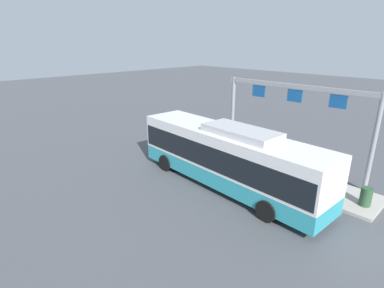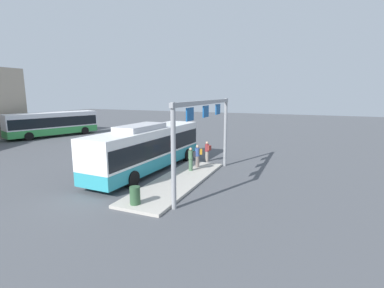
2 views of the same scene
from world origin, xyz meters
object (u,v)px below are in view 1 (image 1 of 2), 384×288
Objects in this scene: trash_bin at (366,197)px; person_waiting_near at (238,147)px; bus_main at (227,155)px; person_waiting_mid at (251,151)px; person_boarding at (208,141)px.

person_waiting_near is at bearing -2.25° from trash_bin.
trash_bin is (-6.05, -2.89, -1.20)m from bus_main.
person_waiting_near and person_waiting_mid have the same top height.
person_waiting_mid reaches higher than person_boarding.
person_boarding is 1.86× the size of trash_bin.
person_boarding is 10.29m from trash_bin.
person_waiting_mid is at bearing 63.46° from person_waiting_near.
person_waiting_mid is at bearing -1.77° from trash_bin.
trash_bin is at bearing -151.68° from bus_main.
person_boarding is 2.54m from person_waiting_near.
person_waiting_near is 7.77m from trash_bin.
trash_bin is (-6.70, 0.21, -0.44)m from person_waiting_mid.
person_waiting_near reaches higher than person_boarding.
person_boarding is at bearing -32.93° from bus_main.
person_boarding reaches higher than trash_bin.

